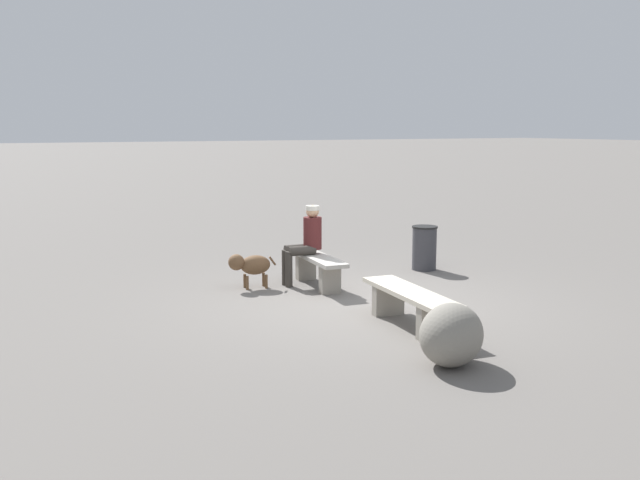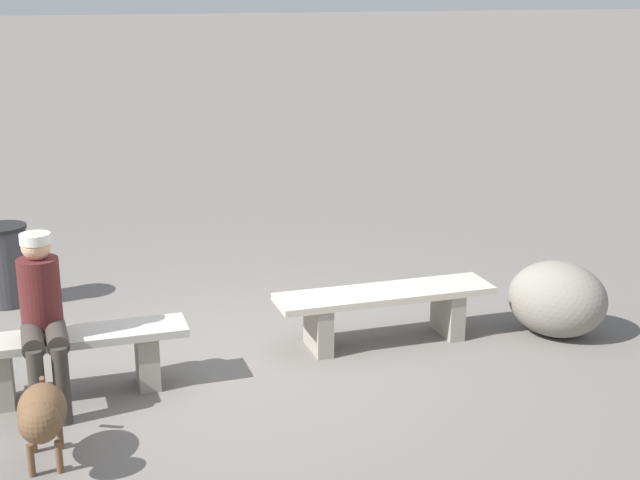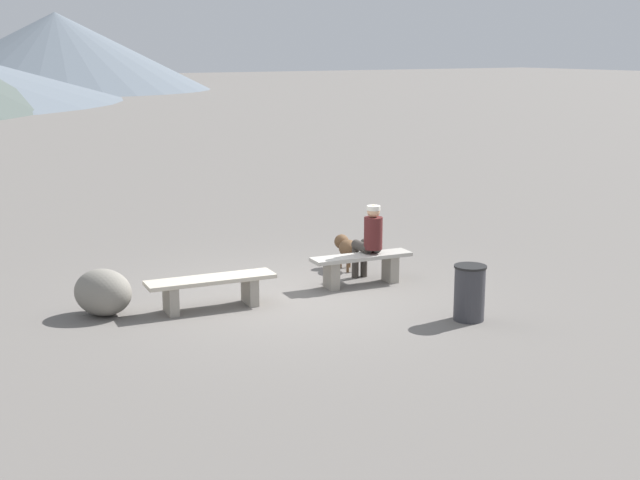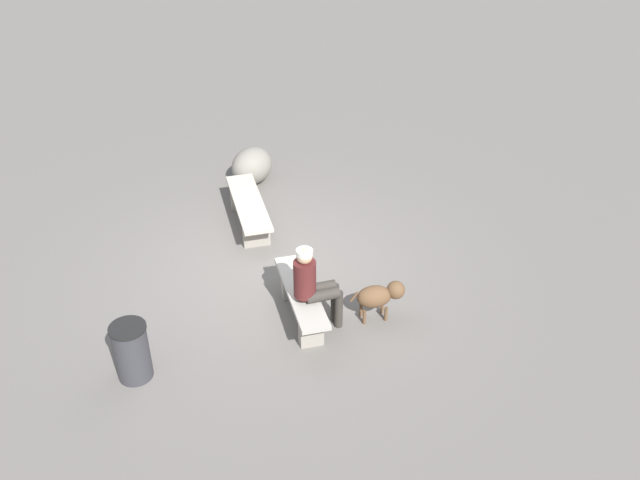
% 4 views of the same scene
% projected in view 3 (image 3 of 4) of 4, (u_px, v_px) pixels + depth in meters
% --- Properties ---
extents(ground, '(210.00, 210.00, 0.06)m').
position_uv_depth(ground, '(294.00, 298.00, 13.00)').
color(ground, slate).
extents(bench_left, '(1.87, 0.66, 0.45)m').
position_uv_depth(bench_left, '(211.00, 287.00, 12.32)').
color(bench_left, gray).
rests_on(bench_left, ground).
extents(bench_right, '(1.65, 0.56, 0.48)m').
position_uv_depth(bench_right, '(361.00, 265.00, 13.55)').
color(bench_right, gray).
rests_on(bench_right, ground).
extents(seated_person, '(0.34, 0.63, 1.25)m').
position_uv_depth(seated_person, '(370.00, 238.00, 13.65)').
color(seated_person, '#511E1E').
rests_on(seated_person, ground).
extents(dog, '(0.37, 0.74, 0.54)m').
position_uv_depth(dog, '(347.00, 247.00, 14.53)').
color(dog, brown).
rests_on(dog, ground).
extents(trash_bin, '(0.44, 0.44, 0.76)m').
position_uv_depth(trash_bin, '(469.00, 293.00, 11.80)').
color(trash_bin, '#38383D').
rests_on(trash_bin, ground).
extents(boulder, '(1.02, 1.06, 0.65)m').
position_uv_depth(boulder, '(103.00, 292.00, 12.02)').
color(boulder, gray).
rests_on(boulder, ground).
extents(distant_peak_3, '(25.55, 25.55, 6.44)m').
position_uv_depth(distant_peak_3, '(57.00, 51.00, 73.70)').
color(distant_peak_3, slate).
rests_on(distant_peak_3, ground).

